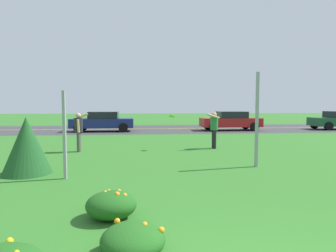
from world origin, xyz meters
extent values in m
plane|color=#2D6B23|center=(0.00, 10.68, 0.00)|extent=(120.00, 120.00, 0.00)
cube|color=#38383A|center=(0.00, 21.36, 0.00)|extent=(120.00, 9.08, 0.01)
cube|color=yellow|center=(0.00, 21.36, 0.01)|extent=(120.00, 0.16, 0.00)
ellipsoid|color=#1E5619|center=(-1.63, 2.70, 0.23)|extent=(0.84, 0.78, 0.45)
sphere|color=orange|center=(-1.41, 2.64, 0.40)|extent=(0.08, 0.08, 0.08)
sphere|color=orange|center=(-1.52, 2.97, 0.37)|extent=(0.08, 0.08, 0.08)
sphere|color=orange|center=(-1.70, 2.93, 0.39)|extent=(0.07, 0.07, 0.07)
sphere|color=orange|center=(-1.73, 2.73, 0.43)|extent=(0.06, 0.06, 0.06)
sphere|color=orange|center=(-1.76, 2.52, 0.27)|extent=(0.06, 0.06, 0.06)
sphere|color=orange|center=(-1.53, 2.61, 0.43)|extent=(0.09, 0.09, 0.09)
ellipsoid|color=#1E5619|center=(-1.25, 1.48, 0.19)|extent=(0.82, 0.84, 0.39)
sphere|color=orange|center=(-1.46, 1.69, 0.35)|extent=(0.08, 0.08, 0.08)
sphere|color=orange|center=(-1.10, 1.52, 0.36)|extent=(0.07, 0.07, 0.07)
sphere|color=orange|center=(-0.89, 1.48, 0.30)|extent=(0.08, 0.08, 0.08)
sphere|color=yellow|center=(-2.69, 1.42, 0.28)|extent=(0.09, 0.09, 0.09)
cube|color=#93969B|center=(-3.05, 5.46, 1.13)|extent=(0.07, 0.10, 2.25)
cube|color=#93969B|center=(2.41, 6.37, 1.45)|extent=(0.07, 0.10, 2.89)
cone|color=#1E5123|center=(-4.23, 6.11, 0.79)|extent=(1.30, 1.30, 1.57)
cylinder|color=#232328|center=(-3.61, 9.90, 1.09)|extent=(0.34, 0.34, 0.57)
sphere|color=tan|center=(-3.61, 9.90, 1.48)|extent=(0.21, 0.21, 0.21)
cylinder|color=#4C4742|center=(-3.62, 9.98, 0.40)|extent=(0.14, 0.14, 0.81)
cylinder|color=#4C4742|center=(-3.61, 9.81, 0.40)|extent=(0.14, 0.14, 0.81)
cylinder|color=tan|center=(-3.52, 10.10, 1.44)|extent=(0.54, 0.12, 0.29)
cylinder|color=tan|center=(-3.58, 9.70, 1.08)|extent=(0.12, 0.10, 0.54)
cylinder|color=#287038|center=(2.11, 10.22, 1.10)|extent=(0.34, 0.34, 0.58)
sphere|color=tan|center=(2.11, 10.22, 1.49)|extent=(0.21, 0.21, 0.21)
cylinder|color=black|center=(2.12, 10.13, 0.41)|extent=(0.14, 0.14, 0.81)
cylinder|color=black|center=(2.11, 10.30, 0.41)|extent=(0.14, 0.14, 0.81)
cylinder|color=tan|center=(2.02, 10.01, 1.43)|extent=(0.55, 0.12, 0.25)
cylinder|color=tan|center=(2.08, 10.41, 1.08)|extent=(0.12, 0.10, 0.55)
cylinder|color=#8CD133|center=(0.23, 10.08, 1.43)|extent=(0.26, 0.24, 0.12)
torus|color=#8CD133|center=(0.23, 10.08, 1.43)|extent=(0.26, 0.24, 0.12)
cylinder|color=black|center=(13.26, 18.42, 0.33)|extent=(0.66, 0.22, 0.66)
cylinder|color=black|center=(13.26, 20.20, 0.33)|extent=(0.66, 0.22, 0.66)
cube|color=maroon|center=(5.82, 19.31, 0.62)|extent=(4.50, 1.82, 0.66)
cube|color=black|center=(5.92, 19.31, 1.19)|extent=(2.10, 1.64, 0.52)
cylinder|color=black|center=(4.27, 18.42, 0.33)|extent=(0.66, 0.22, 0.66)
cylinder|color=black|center=(4.27, 20.20, 0.33)|extent=(0.66, 0.22, 0.66)
cylinder|color=black|center=(7.37, 18.42, 0.33)|extent=(0.66, 0.22, 0.66)
cylinder|color=black|center=(7.37, 20.20, 0.33)|extent=(0.66, 0.22, 0.66)
cube|color=navy|center=(-3.83, 19.31, 0.62)|extent=(4.50, 1.82, 0.66)
cube|color=black|center=(-3.73, 19.31, 1.19)|extent=(2.10, 1.64, 0.52)
cylinder|color=black|center=(-5.38, 18.42, 0.33)|extent=(0.66, 0.22, 0.66)
cylinder|color=black|center=(-5.38, 20.20, 0.33)|extent=(0.66, 0.22, 0.66)
cylinder|color=black|center=(-2.28, 18.42, 0.33)|extent=(0.66, 0.22, 0.66)
cylinder|color=black|center=(-2.28, 20.20, 0.33)|extent=(0.66, 0.22, 0.66)
camera|label=1|loc=(-1.17, -2.01, 1.86)|focal=30.62mm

